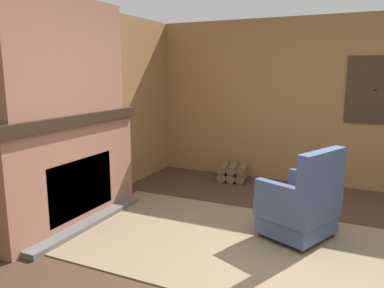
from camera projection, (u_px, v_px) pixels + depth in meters
ground_plane at (292, 268)px, 3.21m from camera, size 14.00×14.00×0.00m
wood_panel_wall_left at (48, 112)px, 4.08m from camera, size 0.06×5.90×2.44m
wood_panel_wall_back at (331, 102)px, 5.35m from camera, size 5.90×0.09×2.44m
fireplace_hearth at (68, 169)px, 4.10m from camera, size 0.60×1.99×1.22m
chimney_breast at (60, 56)px, 3.87m from camera, size 0.34×1.67×1.20m
area_rug at (247, 245)px, 3.62m from camera, size 3.76×1.94×0.01m
armchair at (302, 205)px, 3.71m from camera, size 0.82×0.85×0.94m
firewood_stack at (233, 172)px, 5.78m from camera, size 0.47×0.43×0.26m
oil_lamp_vase at (28, 107)px, 3.61m from camera, size 0.13×0.13×0.31m
storage_case at (108, 102)px, 4.71m from camera, size 0.17×0.26×0.14m
decorative_plate_on_mantel at (58, 102)px, 3.97m from camera, size 0.07×0.26×0.25m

